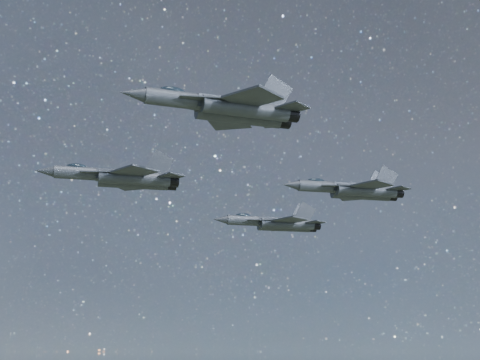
{
  "coord_description": "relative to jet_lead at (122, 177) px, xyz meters",
  "views": [
    {
      "loc": [
        3.14,
        -90.0,
        126.85
      ],
      "look_at": [
        -0.11,
        -3.64,
        149.11
      ],
      "focal_mm": 50.0,
      "sensor_mm": 36.0,
      "label": 1
    }
  ],
  "objects": [
    {
      "name": "jet_left",
      "position": [
        20.88,
        28.24,
        -0.95
      ],
      "size": [
        19.48,
        13.26,
        4.89
      ],
      "rotation": [
        0.0,
        0.0,
        0.25
      ],
      "color": "#31363D"
    },
    {
      "name": "jet_slot",
      "position": [
        30.22,
        -1.14,
        -2.26
      ],
      "size": [
        16.61,
        11.27,
        4.18
      ],
      "rotation": [
        0.0,
        0.0,
        0.26
      ],
      "color": "#31363D"
    },
    {
      "name": "jet_lead",
      "position": [
        0.0,
        0.0,
        0.0
      ],
      "size": [
        19.54,
        13.23,
        4.92
      ],
      "rotation": [
        0.0,
        0.0,
        0.27
      ],
      "color": "#31363D"
    },
    {
      "name": "jet_right",
      "position": [
        15.06,
        -19.15,
        2.36
      ],
      "size": [
        19.49,
        12.91,
        4.97
      ],
      "rotation": [
        0.0,
        0.0,
        0.38
      ],
      "color": "#31363D"
    }
  ]
}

